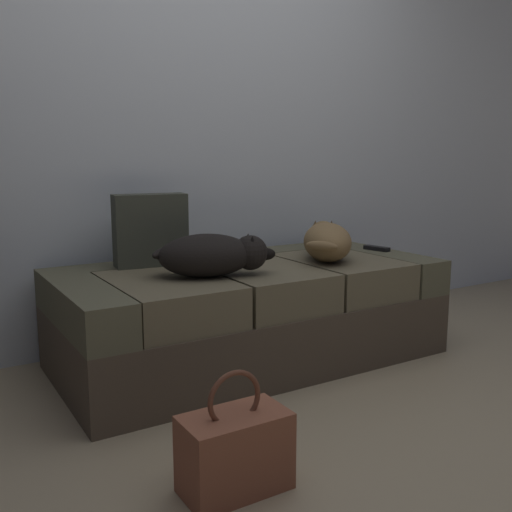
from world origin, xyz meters
TOP-DOWN VIEW (x-y plane):
  - ground_plane at (0.00, 0.00)m, footprint 10.00×10.00m
  - back_wall at (0.00, 1.59)m, footprint 6.40×0.10m
  - couch at (0.00, 1.04)m, footprint 1.82×0.86m
  - dog_dark at (-0.27, 0.89)m, footprint 0.54×0.35m
  - dog_tan at (0.40, 0.97)m, footprint 0.42×0.52m
  - tv_remote at (0.81, 1.04)m, footprint 0.07×0.16m
  - throw_pillow at (-0.41, 1.27)m, footprint 0.35×0.16m
  - handbag at (-0.62, 0.10)m, footprint 0.32×0.18m

SIDE VIEW (x-z plane):
  - ground_plane at x=0.00m, z-range 0.00..0.00m
  - handbag at x=-0.62m, z-range -0.06..0.31m
  - couch at x=0.00m, z-range 0.00..0.47m
  - tv_remote at x=0.81m, z-range 0.47..0.50m
  - dog_dark at x=-0.27m, z-range 0.48..0.66m
  - dog_tan at x=0.40m, z-range 0.48..0.66m
  - throw_pillow at x=-0.41m, z-range 0.47..0.81m
  - back_wall at x=0.00m, z-range 0.00..2.80m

